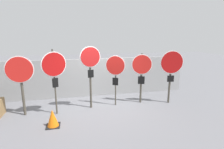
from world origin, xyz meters
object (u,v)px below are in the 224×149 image
object	(u,v)px
stop_sign_4	(142,70)
stop_sign_2	(90,65)
traffic_cone_0	(53,118)
stop_sign_0	(20,75)
stop_sign_3	(115,69)
stop_sign_5	(171,67)
stop_sign_1	(54,68)

from	to	relation	value
stop_sign_4	stop_sign_2	bearing A→B (deg)	-160.24
stop_sign_4	traffic_cone_0	xyz separation A→B (m)	(-3.48, -1.28, -1.18)
stop_sign_2	stop_sign_0	bearing A→B (deg)	173.70
stop_sign_0	traffic_cone_0	distance (m)	1.93
stop_sign_3	stop_sign_4	world-z (taller)	stop_sign_4
stop_sign_2	traffic_cone_0	xyz separation A→B (m)	(-1.35, -1.18, -1.45)
stop_sign_2	stop_sign_5	xyz separation A→B (m)	(3.30, -0.19, -0.17)
stop_sign_5	traffic_cone_0	size ratio (longest dim) A/B	3.96
stop_sign_1	stop_sign_5	distance (m)	4.60
stop_sign_1	stop_sign_2	world-z (taller)	stop_sign_2
stop_sign_3	stop_sign_1	bearing A→B (deg)	-146.27
stop_sign_3	traffic_cone_0	xyz separation A→B (m)	(-2.34, -1.22, -1.26)
stop_sign_1	stop_sign_0	bearing A→B (deg)	148.31
stop_sign_3	stop_sign_5	world-z (taller)	stop_sign_5
stop_sign_2	stop_sign_3	size ratio (longest dim) A/B	1.18
stop_sign_5	stop_sign_4	bearing A→B (deg)	175.81
stop_sign_1	traffic_cone_0	distance (m)	1.70
stop_sign_0	stop_sign_3	xyz separation A→B (m)	(3.43, 0.20, 0.02)
stop_sign_2	traffic_cone_0	size ratio (longest dim) A/B	4.32
stop_sign_1	stop_sign_5	world-z (taller)	stop_sign_1
stop_sign_1	stop_sign_4	xyz separation A→B (m)	(3.41, 0.39, -0.26)
stop_sign_1	traffic_cone_0	xyz separation A→B (m)	(-0.06, -0.89, -1.44)
stop_sign_3	traffic_cone_0	world-z (taller)	stop_sign_3
stop_sign_2	stop_sign_3	bearing A→B (deg)	-7.74
stop_sign_1	traffic_cone_0	size ratio (longest dim) A/B	4.20
stop_sign_5	traffic_cone_0	distance (m)	4.93
traffic_cone_0	stop_sign_1	bearing A→B (deg)	86.05
stop_sign_3	stop_sign_4	bearing A→B (deg)	28.73
stop_sign_4	stop_sign_5	distance (m)	1.22
stop_sign_3	stop_sign_4	size ratio (longest dim) A/B	0.98
stop_sign_0	stop_sign_1	distance (m)	1.17
traffic_cone_0	stop_sign_4	bearing A→B (deg)	20.28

